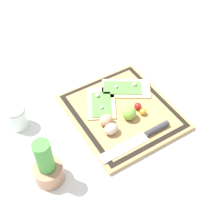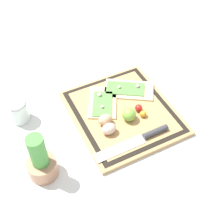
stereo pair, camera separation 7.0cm
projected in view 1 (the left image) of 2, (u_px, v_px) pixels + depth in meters
ground_plane at (122, 113)px, 1.23m from camera, size 6.00×6.00×0.00m
cutting_board at (122, 112)px, 1.22m from camera, size 0.42×0.38×0.02m
pizza_slice_near at (125, 88)px, 1.29m from camera, size 0.20×0.23×0.02m
pizza_slice_far at (101, 103)px, 1.23m from camera, size 0.20×0.18×0.02m
knife at (147, 135)px, 1.12m from camera, size 0.04×0.29×0.02m
egg_brown at (106, 120)px, 1.15m from camera, size 0.04×0.05×0.04m
egg_pink at (111, 129)px, 1.12m from camera, size 0.04×0.05×0.04m
lime at (128, 114)px, 1.17m from camera, size 0.05×0.05×0.05m
cherry_tomato_red at (138, 106)px, 1.21m from camera, size 0.03×0.03×0.03m
cherry_tomato_yellow at (143, 112)px, 1.19m from camera, size 0.03×0.03×0.03m
herb_pot at (47, 167)px, 0.99m from camera, size 0.10×0.10×0.19m
sauce_jar at (17, 118)px, 1.16m from camera, size 0.08×0.08×0.09m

